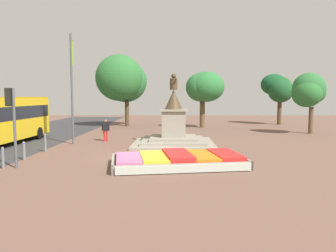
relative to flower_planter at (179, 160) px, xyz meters
The scene contains 13 objects.
ground_plane 2.74m from the flower_planter, 126.23° to the left, with size 77.93×77.93×0.00m, color brown.
flower_planter is the anchor object (origin of this frame).
statue_monument 6.64m from the flower_planter, 92.38° to the left, with size 5.23×5.23×4.67m.
traffic_light_near_crossing 7.74m from the flower_planter, behind, with size 0.41×0.29×3.55m.
banner_pole 10.39m from the flower_planter, 135.90° to the left, with size 0.14×0.61×7.28m.
pedestrian_with_handbag 9.75m from the flower_planter, 121.89° to the left, with size 0.73×0.27×1.54m.
kerb_bollard_mid_a 7.82m from the flower_planter, behind, with size 0.13×0.13×0.97m.
kerb_bollard_mid_b 7.85m from the flower_planter, behind, with size 0.15×0.15×0.94m.
kerb_bollard_north 8.46m from the flower_planter, 154.65° to the left, with size 0.13×0.13×1.05m.
park_tree_far_left 18.88m from the flower_planter, 81.41° to the left, with size 3.89×3.30×5.67m.
park_tree_behind_statue 25.75m from the flower_planter, 62.96° to the left, with size 3.43×3.35×5.76m.
park_tree_far_right 17.39m from the flower_planter, 49.56° to the left, with size 2.93×2.80×5.18m.
park_tree_street_side 21.77m from the flower_planter, 105.84° to the left, with size 5.26×5.69×7.56m.
Camera 1 is at (1.36, -17.05, 3.17)m, focal length 35.00 mm.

